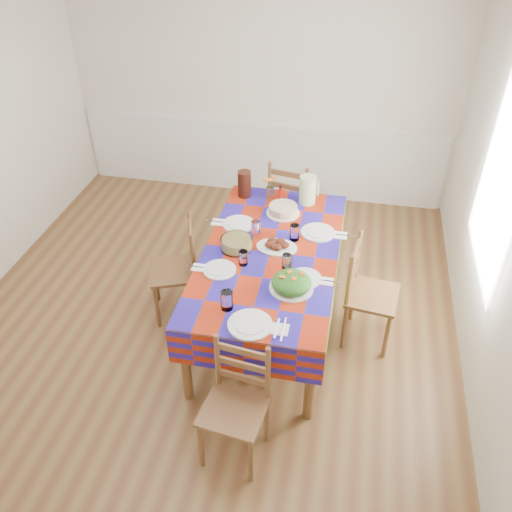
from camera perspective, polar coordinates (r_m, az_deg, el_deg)
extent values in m
cube|color=brown|center=(5.10, -5.03, -7.08)|extent=(4.50, 5.00, 0.04)
cube|color=white|center=(3.77, -7.43, 24.59)|extent=(4.50, 5.00, 0.04)
cube|color=beige|center=(6.50, 0.53, 17.42)|extent=(4.50, 0.04, 2.70)
cube|color=beige|center=(2.63, -22.87, -22.45)|extent=(4.50, 0.04, 2.70)
cube|color=beige|center=(4.25, 24.78, 2.71)|extent=(0.04, 5.00, 2.70)
cube|color=white|center=(6.62, 0.43, 13.60)|extent=(4.41, 0.06, 0.04)
cube|color=white|center=(6.82, 0.43, 10.17)|extent=(4.41, 0.03, 0.90)
plane|color=white|center=(4.43, 24.19, 6.51)|extent=(0.00, 1.40, 1.40)
cylinder|color=brown|center=(4.22, -7.42, -11.19)|extent=(0.08, 0.08, 0.77)
cylinder|color=brown|center=(4.08, 5.71, -13.20)|extent=(0.08, 0.08, 0.77)
cylinder|color=brown|center=(5.62, -1.56, 3.10)|extent=(0.08, 0.08, 0.77)
cylinder|color=brown|center=(5.52, 8.09, 1.99)|extent=(0.08, 0.08, 0.77)
cube|color=brown|center=(4.54, 1.53, 0.13)|extent=(1.08, 2.05, 0.04)
cube|color=#9E240D|center=(4.53, 1.53, 0.38)|extent=(1.12, 2.09, 0.01)
cube|color=#9E240D|center=(4.74, -5.19, -0.44)|extent=(0.01, 2.09, 0.32)
cube|color=#9E240D|center=(4.59, 8.40, -2.12)|extent=(0.01, 2.09, 0.32)
cube|color=#9E240D|center=(3.87, -1.31, -10.65)|extent=(1.12, 0.01, 0.32)
cube|color=#9E240D|center=(5.48, 3.45, 5.33)|extent=(1.12, 0.01, 0.32)
cylinder|color=white|center=(3.85, -0.62, -7.23)|extent=(0.32, 0.32, 0.02)
cylinder|color=white|center=(3.84, -0.63, -7.10)|extent=(0.23, 0.23, 0.01)
cylinder|color=white|center=(3.94, -3.09, -4.67)|extent=(0.09, 0.09, 0.16)
cube|color=white|center=(3.82, 2.55, -7.72)|extent=(0.12, 0.12, 0.01)
cube|color=silver|center=(3.82, 2.20, -7.61)|extent=(0.01, 0.20, 0.00)
cube|color=silver|center=(3.82, 2.91, -7.70)|extent=(0.01, 0.24, 0.00)
cylinder|color=white|center=(4.33, -3.85, -1.46)|extent=(0.27, 0.27, 0.01)
cylinder|color=white|center=(4.33, -3.86, -1.36)|extent=(0.19, 0.19, 0.01)
cylinder|color=white|center=(4.35, -1.36, -0.20)|extent=(0.08, 0.08, 0.13)
cube|color=white|center=(4.38, -6.10, -1.21)|extent=(0.10, 0.10, 0.01)
cube|color=silver|center=(4.38, -6.35, -1.13)|extent=(0.17, 0.01, 0.00)
cube|color=silver|center=(4.37, -5.86, -1.19)|extent=(0.20, 0.01, 0.00)
cylinder|color=white|center=(4.86, -1.83, 3.38)|extent=(0.29, 0.29, 0.02)
cylinder|color=white|center=(4.86, -1.84, 3.49)|extent=(0.20, 0.20, 0.01)
cylinder|color=white|center=(4.69, -0.02, 2.93)|extent=(0.08, 0.08, 0.14)
cube|color=white|center=(4.91, -4.04, 3.58)|extent=(0.11, 0.11, 0.01)
cube|color=silver|center=(4.91, -4.29, 3.66)|extent=(0.18, 0.01, 0.00)
cube|color=silver|center=(4.90, -3.80, 3.60)|extent=(0.22, 0.01, 0.00)
cylinder|color=white|center=(4.26, 5.17, -2.34)|extent=(0.26, 0.26, 0.01)
cylinder|color=white|center=(4.25, 5.17, -2.24)|extent=(0.18, 0.18, 0.01)
cylinder|color=white|center=(4.33, 3.24, -0.54)|extent=(0.07, 0.07, 0.13)
cube|color=white|center=(4.25, 7.50, -2.66)|extent=(0.10, 0.10, 0.01)
cube|color=silver|center=(4.25, 7.24, -2.58)|extent=(0.17, 0.01, 0.00)
cube|color=silver|center=(4.25, 7.76, -2.65)|extent=(0.19, 0.01, 0.00)
cylinder|color=white|center=(4.78, 6.53, 2.48)|extent=(0.30, 0.30, 0.02)
cylinder|color=white|center=(4.77, 6.53, 2.59)|extent=(0.21, 0.21, 0.01)
cylinder|color=white|center=(4.65, 4.09, 2.50)|extent=(0.08, 0.08, 0.14)
cube|color=white|center=(4.78, 8.90, 2.15)|extent=(0.11, 0.11, 0.01)
cube|color=silver|center=(4.77, 8.65, 2.24)|extent=(0.19, 0.01, 0.00)
cube|color=silver|center=(4.77, 9.18, 2.17)|extent=(0.22, 0.01, 0.00)
ellipsoid|color=white|center=(4.57, 2.20, 0.92)|extent=(0.35, 0.25, 0.02)
ellipsoid|color=black|center=(4.54, 2.97, 1.18)|extent=(0.09, 0.08, 0.05)
ellipsoid|color=black|center=(4.58, 2.58, 1.54)|extent=(0.09, 0.08, 0.05)
ellipsoid|color=black|center=(4.58, 1.72, 1.55)|extent=(0.09, 0.08, 0.05)
ellipsoid|color=black|center=(4.54, 1.48, 1.20)|extent=(0.09, 0.08, 0.05)
ellipsoid|color=black|center=(4.51, 2.18, 0.93)|extent=(0.09, 0.08, 0.05)
cylinder|color=white|center=(4.16, 3.73, -3.36)|extent=(0.34, 0.34, 0.02)
ellipsoid|color=#124B14|center=(4.12, 3.76, -2.79)|extent=(0.31, 0.31, 0.14)
cube|color=orange|center=(4.06, 2.78, -2.23)|extent=(0.04, 0.03, 0.01)
cube|color=orange|center=(4.11, 3.55, -1.72)|extent=(0.05, 0.05, 0.01)
cube|color=orange|center=(4.05, 4.04, -2.39)|extent=(0.03, 0.04, 0.01)
cube|color=orange|center=(4.10, 4.81, -1.88)|extent=(0.04, 0.05, 0.01)
cylinder|color=white|center=(4.55, -2.07, 1.33)|extent=(0.27, 0.27, 0.10)
cylinder|color=#CEB96D|center=(4.55, -2.07, 1.33)|extent=(0.25, 0.25, 0.08)
cylinder|color=white|center=(5.03, 2.86, 4.54)|extent=(0.31, 0.31, 0.01)
cylinder|color=tan|center=(5.00, 2.88, 4.96)|extent=(0.26, 0.26, 0.07)
cube|color=black|center=(4.43, 3.04, -0.45)|extent=(0.13, 0.31, 0.01)
cube|color=black|center=(4.45, 3.77, -0.36)|extent=(0.06, 0.32, 0.01)
cylinder|color=white|center=(5.23, 1.50, 6.67)|extent=(0.07, 0.07, 0.12)
cylinder|color=#367426|center=(5.21, 1.29, 7.13)|extent=(0.01, 0.01, 0.17)
ellipsoid|color=orange|center=(5.18, 0.97, 7.99)|extent=(0.06, 0.06, 0.02)
cylinder|color=#367426|center=(5.22, 1.69, 7.14)|extent=(0.01, 0.01, 0.17)
ellipsoid|color=orange|center=(5.18, 1.99, 8.18)|extent=(0.06, 0.06, 0.02)
cylinder|color=#367426|center=(5.20, 1.48, 7.02)|extent=(0.01, 0.01, 0.17)
ellipsoid|color=orange|center=(5.12, 1.45, 8.04)|extent=(0.06, 0.06, 0.02)
cylinder|color=red|center=(5.22, 2.62, 6.76)|extent=(0.04, 0.04, 0.15)
cylinder|color=#C0DD9C|center=(5.15, 5.46, 6.95)|extent=(0.16, 0.16, 0.27)
cylinder|color=black|center=(5.24, -1.23, 7.61)|extent=(0.13, 0.13, 0.26)
cube|color=white|center=(3.77, -1.59, -8.38)|extent=(0.08, 0.03, 0.02)
cylinder|color=brown|center=(3.96, -5.80, -19.22)|extent=(0.04, 0.04, 0.45)
cylinder|color=brown|center=(3.88, -0.56, -20.75)|extent=(0.04, 0.04, 0.45)
cylinder|color=brown|center=(4.14, -3.84, -15.56)|extent=(0.04, 0.04, 0.45)
cylinder|color=brown|center=(4.06, 1.11, -16.90)|extent=(0.04, 0.04, 0.45)
cube|color=brown|center=(3.81, -2.37, -15.98)|extent=(0.47, 0.45, 0.03)
cylinder|color=brown|center=(3.78, -4.08, -11.00)|extent=(0.04, 0.04, 0.50)
cylinder|color=brown|center=(3.69, 1.25, -12.38)|extent=(0.04, 0.04, 0.50)
cube|color=brown|center=(3.81, -1.43, -12.70)|extent=(0.36, 0.07, 0.05)
cube|color=brown|center=(3.71, -1.46, -11.39)|extent=(0.36, 0.07, 0.05)
cube|color=brown|center=(3.61, -1.49, -10.00)|extent=(0.36, 0.07, 0.05)
cylinder|color=brown|center=(6.07, 6.08, 4.08)|extent=(0.04, 0.04, 0.48)
cylinder|color=brown|center=(6.17, 2.64, 4.83)|extent=(0.04, 0.04, 0.48)
cylinder|color=brown|center=(5.78, 5.01, 2.27)|extent=(0.04, 0.04, 0.48)
cylinder|color=brown|center=(5.88, 1.41, 3.08)|extent=(0.04, 0.04, 0.48)
cube|color=brown|center=(5.83, 3.89, 5.72)|extent=(0.52, 0.51, 0.03)
cylinder|color=brown|center=(5.50, 5.25, 6.62)|extent=(0.04, 0.04, 0.54)
cylinder|color=brown|center=(5.60, 1.45, 7.39)|extent=(0.04, 0.04, 0.54)
cube|color=brown|center=(5.60, 3.30, 6.05)|extent=(0.39, 0.09, 0.05)
cube|color=brown|center=(5.53, 3.35, 7.30)|extent=(0.39, 0.09, 0.05)
cube|color=brown|center=(5.46, 3.40, 8.58)|extent=(0.39, 0.09, 0.05)
cylinder|color=brown|center=(5.23, -10.46, -2.61)|extent=(0.04, 0.04, 0.46)
cylinder|color=brown|center=(4.95, -10.39, -5.30)|extent=(0.04, 0.04, 0.46)
cylinder|color=brown|center=(5.22, -6.63, -2.24)|extent=(0.04, 0.04, 0.46)
cylinder|color=brown|center=(4.94, -6.33, -4.91)|extent=(0.04, 0.04, 0.46)
cube|color=brown|center=(4.93, -8.71, -1.54)|extent=(0.54, 0.55, 0.03)
cylinder|color=brown|center=(4.93, -6.90, 2.21)|extent=(0.04, 0.04, 0.52)
cylinder|color=brown|center=(4.63, -6.60, -0.36)|extent=(0.04, 0.04, 0.52)
cube|color=brown|center=(4.84, -6.67, -0.03)|extent=(0.15, 0.35, 0.05)
cube|color=brown|center=(4.76, -6.78, 1.27)|extent=(0.15, 0.35, 0.05)
cube|color=brown|center=(4.69, -6.90, 2.61)|extent=(0.15, 0.35, 0.05)
cylinder|color=brown|center=(4.72, 13.56, -8.27)|extent=(0.04, 0.04, 0.47)
cylinder|color=brown|center=(5.00, 14.15, -5.34)|extent=(0.04, 0.04, 0.47)
cylinder|color=brown|center=(4.73, 9.28, -7.40)|extent=(0.04, 0.04, 0.47)
cylinder|color=brown|center=(5.01, 10.13, -4.53)|extent=(0.04, 0.04, 0.47)
cube|color=brown|center=(4.70, 12.16, -4.09)|extent=(0.47, 0.49, 0.03)
cylinder|color=brown|center=(4.41, 9.78, -2.71)|extent=(0.04, 0.04, 0.52)
cylinder|color=brown|center=(4.71, 10.65, 0.07)|extent=(0.04, 0.04, 0.52)
cube|color=brown|center=(4.62, 10.09, -2.30)|extent=(0.07, 0.38, 0.05)
cube|color=brown|center=(4.54, 10.27, -0.96)|extent=(0.07, 0.38, 0.05)
cube|color=brown|center=(4.46, 10.45, 0.43)|extent=(0.07, 0.38, 0.05)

